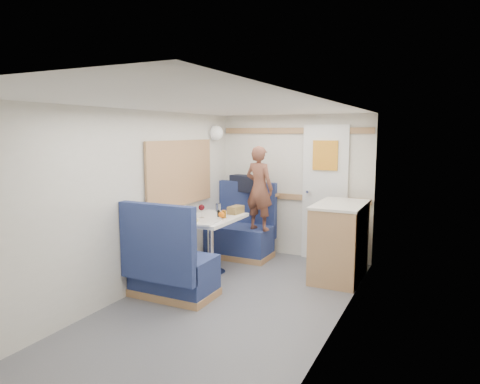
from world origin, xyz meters
The scene contains 26 objects.
floor centered at (0.00, 0.00, 0.00)m, with size 4.50×4.50×0.00m, color #515156.
ceiling centered at (0.00, 0.00, 2.00)m, with size 4.50×4.50×0.00m, color silver.
wall_back centered at (0.00, 2.25, 1.00)m, with size 2.20×0.02×2.00m, color silver.
wall_left centered at (-1.10, 0.00, 1.00)m, with size 0.02×4.50×2.00m, color silver.
wall_right centered at (1.10, 0.00, 1.00)m, with size 0.02×4.50×2.00m, color silver.
oak_trim_low centered at (0.00, 2.23, 0.85)m, with size 2.15×0.02×0.08m, color #A6764B.
oak_trim_high centered at (0.00, 2.23, 1.78)m, with size 2.15×0.02×0.08m, color #A6764B.
side_window centered at (-1.08, 1.00, 1.25)m, with size 0.04×1.30×0.72m, color #9CA289.
rear_door centered at (0.45, 2.22, 0.97)m, with size 0.62×0.12×1.86m.
dinette_table centered at (-0.65, 1.00, 0.57)m, with size 0.62×0.92×0.72m.
bench_far centered at (-0.65, 1.86, 0.30)m, with size 0.90×0.59×1.05m.
bench_near centered at (-0.65, 0.14, 0.30)m, with size 0.90×0.59×1.05m.
ledge centered at (-0.65, 2.12, 0.88)m, with size 0.90×0.14×0.04m, color #A6764B.
dome_light centered at (-1.04, 1.85, 1.75)m, with size 0.20×0.20×0.20m, color white.
galley_counter centered at (0.82, 1.55, 0.47)m, with size 0.57×0.92×0.92m.
person centered at (-0.31, 1.72, 1.02)m, with size 0.41×0.27×1.13m, color brown.
duffel_bag centered at (-0.68, 2.12, 1.02)m, with size 0.49×0.23×0.23m, color black.
tray centered at (-0.55, 0.69, 0.73)m, with size 0.28×0.36×0.02m, color silver.
orange_fruit centered at (-0.48, 0.97, 0.77)m, with size 0.07×0.07×0.07m, color #D56109.
cheese_block centered at (-0.65, 0.63, 0.75)m, with size 0.09×0.05×0.03m, color #D6C27C.
wine_glass centered at (-0.73, 0.92, 0.84)m, with size 0.08×0.08×0.17m.
tumbler_left centered at (-0.76, 0.62, 0.78)m, with size 0.07×0.07×0.11m, color silver.
tumbler_mid centered at (-0.75, 1.38, 0.78)m, with size 0.07×0.07×0.11m, color white.
beer_glass centered at (-0.49, 1.04, 0.77)m, with size 0.06×0.06×0.10m, color #875413.
pepper_grinder centered at (-0.58, 1.07, 0.76)m, with size 0.03×0.03×0.09m, color black.
bread_loaf centered at (-0.48, 1.36, 0.77)m, with size 0.13×0.23×0.10m, color brown.
Camera 1 is at (1.94, -3.48, 1.76)m, focal length 32.00 mm.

